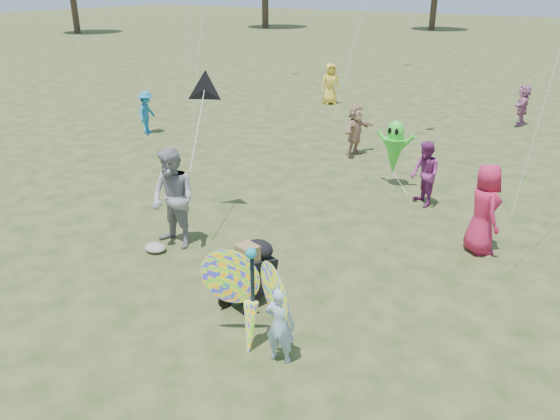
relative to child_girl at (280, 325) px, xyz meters
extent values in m
plane|color=#51592B|center=(-1.35, 0.92, -0.59)|extent=(160.00, 160.00, 0.00)
imported|color=#92B4CE|center=(0.00, 0.00, 0.00)|extent=(0.48, 0.36, 1.19)
imported|color=gray|center=(-3.74, 1.92, 0.42)|extent=(1.05, 0.86, 2.02)
ellipsoid|color=gray|center=(-3.91, 1.48, -0.52)|extent=(0.46, 0.38, 0.15)
imported|color=#B01C41|center=(1.49, 4.99, 0.31)|extent=(0.99, 1.05, 1.80)
imported|color=tan|center=(-3.37, 9.48, 0.19)|extent=(0.63, 1.49, 1.56)
imported|color=#7D296C|center=(-0.26, 6.70, 0.18)|extent=(0.95, 0.95, 1.56)
imported|color=yellow|center=(-7.45, 15.57, 0.26)|extent=(0.98, 0.97, 1.71)
imported|color=teal|center=(-10.54, 7.88, 0.14)|extent=(0.83, 1.07, 1.47)
imported|color=#B36695|center=(0.18, 16.11, 0.15)|extent=(0.53, 1.41, 1.49)
cube|color=black|center=(-1.23, 0.99, -0.04)|extent=(0.68, 0.95, 0.71)
cube|color=black|center=(-1.23, 0.99, -0.37)|extent=(0.58, 0.77, 0.10)
ellipsoid|color=black|center=(-1.23, 1.24, 0.29)|extent=(0.51, 0.45, 0.33)
cylinder|color=black|center=(-1.47, 0.64, -0.44)|extent=(0.13, 0.30, 0.30)
cylinder|color=black|center=(-0.99, 0.64, -0.44)|extent=(0.13, 0.30, 0.30)
cylinder|color=black|center=(-1.23, 1.44, -0.48)|extent=(0.11, 0.23, 0.22)
cylinder|color=black|center=(-1.23, 0.51, 0.39)|extent=(0.43, 0.15, 0.03)
cube|color=olive|center=(-1.23, 0.94, 0.37)|extent=(0.40, 0.36, 0.26)
ellipsoid|color=orange|center=(-0.94, 0.12, 0.41)|extent=(0.98, 0.71, 1.24)
ellipsoid|color=orange|center=(-0.18, 0.12, 0.41)|extent=(0.98, 0.71, 1.24)
cylinder|color=black|center=(-0.56, 0.14, 0.36)|extent=(0.06, 0.06, 1.00)
cone|color=orange|center=(-0.51, -0.03, -0.29)|extent=(0.36, 0.49, 0.93)
sphere|color=teal|center=(-0.56, 0.12, 0.91)|extent=(0.16, 0.16, 0.16)
cone|color=black|center=(-4.23, 3.61, 2.25)|extent=(0.89, 0.62, 0.81)
cylinder|color=silver|center=(-3.78, 2.82, 1.64)|extent=(0.91, 1.61, 1.22)
cone|color=#39DC33|center=(-1.37, 7.53, 0.21)|extent=(0.56, 0.56, 0.95)
ellipsoid|color=#39DC33|center=(-1.37, 7.53, 0.86)|extent=(0.44, 0.39, 0.57)
ellipsoid|color=black|center=(-1.46, 7.35, 0.91)|extent=(0.10, 0.05, 0.17)
ellipsoid|color=black|center=(-1.28, 7.35, 0.91)|extent=(0.10, 0.05, 0.17)
cylinder|color=#39DC33|center=(-1.67, 7.53, 0.61)|extent=(0.43, 0.10, 0.49)
cylinder|color=#39DC33|center=(-1.07, 7.53, 0.61)|extent=(0.43, 0.10, 0.49)
cylinder|color=silver|center=(-1.07, 7.33, -0.39)|extent=(0.61, 0.41, 0.41)
cylinder|color=#3A2D21|center=(-31.35, 45.92, 1.51)|extent=(0.70, 0.70, 4.20)
cylinder|color=#3A2D21|center=(-15.35, 52.92, 1.30)|extent=(0.63, 0.63, 3.78)
cylinder|color=#3A2D21|center=(-43.35, 30.92, 1.19)|extent=(0.59, 0.59, 3.57)
camera|label=1|loc=(3.41, -5.32, 4.44)|focal=35.00mm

